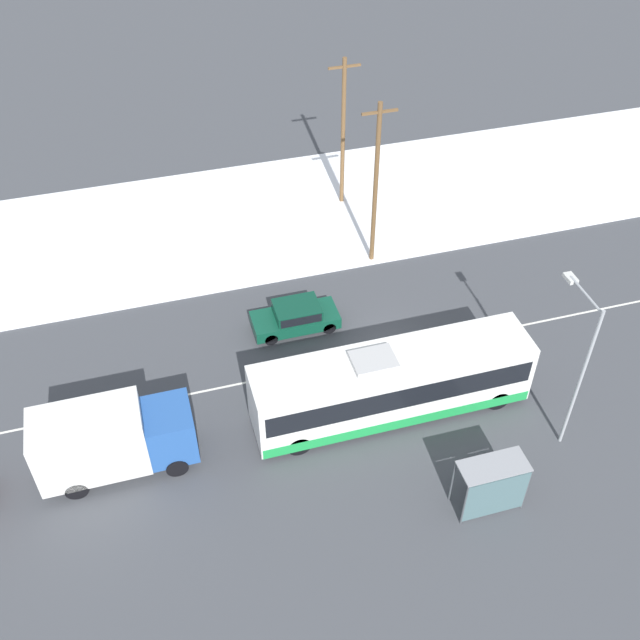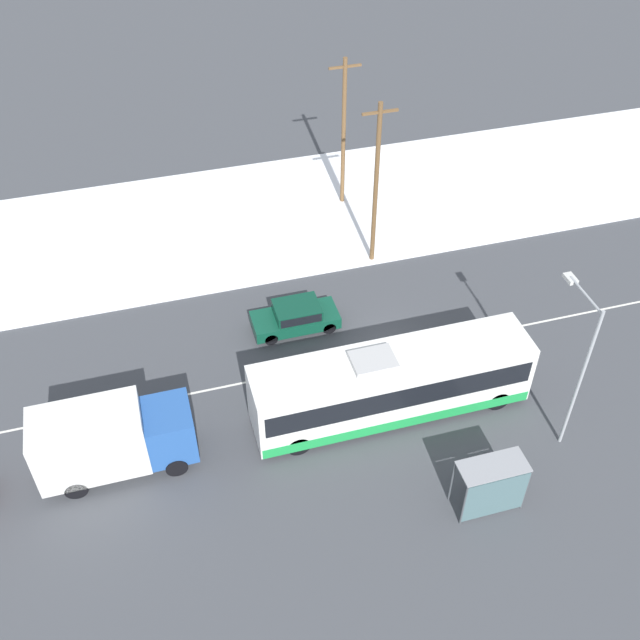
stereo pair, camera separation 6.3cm
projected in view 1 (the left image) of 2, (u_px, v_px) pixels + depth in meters
The scene contains 11 objects.
ground_plane at pixel (388, 353), 35.40m from camera, with size 120.00×120.00×0.00m, color #424449.
snow_lot at pixel (316, 209), 44.33m from camera, with size 80.00×11.95×0.12m.
lane_marking_center at pixel (388, 353), 35.40m from camera, with size 60.00×0.12×0.00m.
city_bus at pixel (392, 384), 31.63m from camera, with size 11.97×2.57×3.48m.
box_truck at pixel (111, 439), 29.33m from camera, with size 6.16×2.30×3.29m.
sedan_car at pixel (296, 316), 36.22m from camera, with size 4.19×1.80×1.41m.
pedestrian_at_stop at pixel (479, 472), 29.15m from camera, with size 0.58×0.26×1.60m.
bus_shelter at pixel (494, 483), 27.92m from camera, with size 2.62×1.20×2.40m.
streetlamp at pixel (579, 355), 28.79m from camera, with size 0.36×2.58×7.30m.
utility_pole_roadside at pixel (376, 184), 37.52m from camera, with size 1.80×0.24×9.20m.
utility_pole_snowlot at pixel (343, 132), 41.83m from camera, with size 1.80×0.24×8.92m.
Camera 1 is at (-10.05, -23.29, 24.95)m, focal length 42.00 mm.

